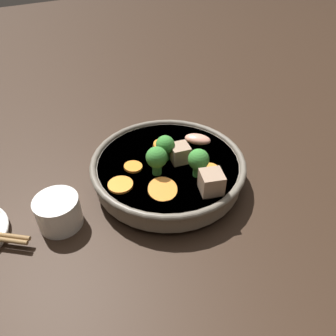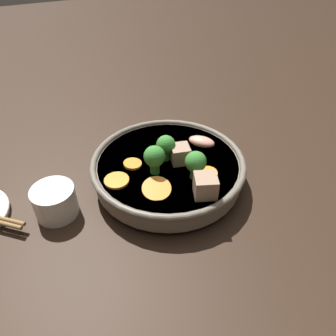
{
  "view_description": "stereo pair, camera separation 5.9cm",
  "coord_description": "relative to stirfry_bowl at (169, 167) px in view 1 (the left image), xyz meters",
  "views": [
    {
      "loc": [
        -0.39,
        0.23,
        0.41
      ],
      "look_at": [
        0.0,
        0.0,
        0.03
      ],
      "focal_mm": 35.0,
      "sensor_mm": 36.0,
      "label": 1
    },
    {
      "loc": [
        -0.42,
        0.18,
        0.41
      ],
      "look_at": [
        0.0,
        0.0,
        0.03
      ],
      "focal_mm": 35.0,
      "sensor_mm": 36.0,
      "label": 2
    }
  ],
  "objects": [
    {
      "name": "tea_cup",
      "position": [
        -0.0,
        0.2,
        -0.01
      ],
      "size": [
        0.07,
        0.07,
        0.05
      ],
      "color": "white",
      "rests_on": "ground_plane"
    },
    {
      "name": "stirfry_bowl",
      "position": [
        0.0,
        0.0,
        0.0
      ],
      "size": [
        0.28,
        0.28,
        0.1
      ],
      "color": "slate",
      "rests_on": "ground_plane"
    },
    {
      "name": "ground_plane",
      "position": [
        0.0,
        0.0,
        -0.03
      ],
      "size": [
        3.0,
        3.0,
        0.0
      ],
      "primitive_type": "plane",
      "color": "black"
    }
  ]
}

